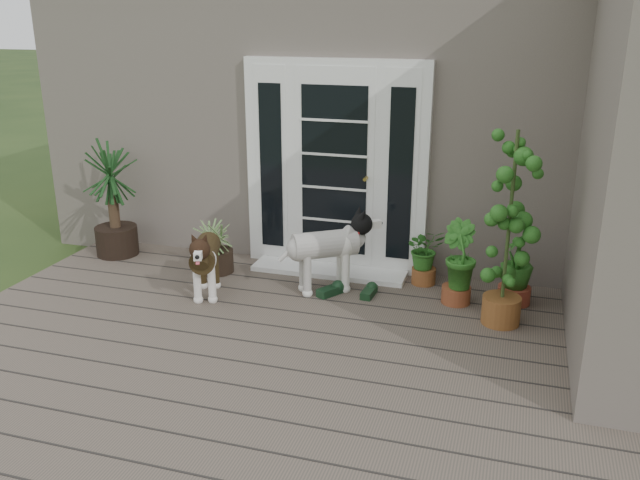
# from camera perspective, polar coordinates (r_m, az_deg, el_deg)

# --- Properties ---
(deck) EXTENTS (6.20, 4.60, 0.12)m
(deck) POSITION_cam_1_polar(r_m,az_deg,el_deg) (5.21, -3.39, -11.43)
(deck) COLOR #6B5B4C
(deck) RESTS_ON ground
(house_main) EXTENTS (7.40, 4.00, 3.10)m
(house_main) POSITION_cam_1_polar(r_m,az_deg,el_deg) (8.68, 6.40, 11.24)
(house_main) COLOR #665E54
(house_main) RESTS_ON ground
(door_unit) EXTENTS (1.90, 0.14, 2.15)m
(door_unit) POSITION_cam_1_polar(r_m,az_deg,el_deg) (6.82, 1.31, 6.24)
(door_unit) COLOR white
(door_unit) RESTS_ON deck
(door_step) EXTENTS (1.60, 0.40, 0.05)m
(door_step) POSITION_cam_1_polar(r_m,az_deg,el_deg) (6.94, 0.79, -2.60)
(door_step) COLOR white
(door_step) RESTS_ON deck
(brindle_dog) EXTENTS (0.55, 0.82, 0.63)m
(brindle_dog) POSITION_cam_1_polar(r_m,az_deg,el_deg) (6.39, -9.71, -2.06)
(brindle_dog) COLOR #3F2F17
(brindle_dog) RESTS_ON deck
(white_dog) EXTENTS (0.89, 0.77, 0.70)m
(white_dog) POSITION_cam_1_polar(r_m,az_deg,el_deg) (6.38, 0.42, -1.48)
(white_dog) COLOR white
(white_dog) RESTS_ON deck
(spider_plant) EXTENTS (0.68, 0.68, 0.63)m
(spider_plant) POSITION_cam_1_polar(r_m,az_deg,el_deg) (6.96, -8.91, -0.26)
(spider_plant) COLOR #88AA68
(spider_plant) RESTS_ON deck
(yucca) EXTENTS (1.16, 1.16, 1.26)m
(yucca) POSITION_cam_1_polar(r_m,az_deg,el_deg) (7.63, -17.29, 3.32)
(yucca) COLOR black
(yucca) RESTS_ON deck
(herb_a) EXTENTS (0.51, 0.51, 0.48)m
(herb_a) POSITION_cam_1_polar(r_m,az_deg,el_deg) (6.68, 8.91, -1.74)
(herb_a) COLOR #285D1A
(herb_a) RESTS_ON deck
(herb_b) EXTENTS (0.54, 0.54, 0.57)m
(herb_b) POSITION_cam_1_polar(r_m,az_deg,el_deg) (6.27, 11.66, -2.85)
(herb_b) COLOR #19591E
(herb_b) RESTS_ON deck
(herb_c) EXTENTS (0.35, 0.35, 0.55)m
(herb_c) POSITION_cam_1_polar(r_m,az_deg,el_deg) (6.41, 16.39, -2.91)
(herb_c) COLOR #154C16
(herb_c) RESTS_ON deck
(sapling) EXTENTS (0.62, 0.62, 1.75)m
(sapling) POSITION_cam_1_polar(r_m,az_deg,el_deg) (5.75, 15.84, 1.04)
(sapling) COLOR #1B5819
(sapling) RESTS_ON deck
(clog_left) EXTENTS (0.16, 0.31, 0.09)m
(clog_left) POSITION_cam_1_polar(r_m,az_deg,el_deg) (6.39, 4.20, -4.42)
(clog_left) COLOR black
(clog_left) RESTS_ON deck
(clog_right) EXTENTS (0.30, 0.36, 0.10)m
(clog_right) POSITION_cam_1_polar(r_m,az_deg,el_deg) (6.40, 0.90, -4.28)
(clog_right) COLOR #13311A
(clog_right) RESTS_ON deck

